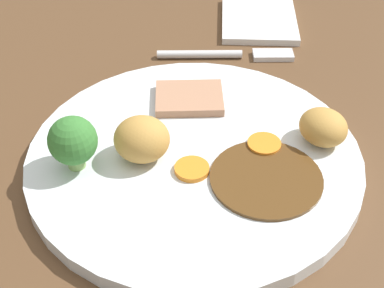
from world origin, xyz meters
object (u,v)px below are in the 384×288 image
(roast_potato_right, at_px, (142,139))
(carrot_coin_back, at_px, (195,169))
(roast_potato_left, at_px, (323,126))
(dinner_plate, at_px, (192,159))
(meat_slice_main, at_px, (189,98))
(fork, at_px, (230,55))
(folded_napkin, at_px, (259,20))
(broccoli_floret, at_px, (73,141))
(carrot_coin_front, at_px, (264,145))

(roast_potato_right, height_order, carrot_coin_back, roast_potato_right)
(roast_potato_left, relative_size, roast_potato_right, 0.92)
(dinner_plate, xyz_separation_m, roast_potato_left, (-0.03, 0.11, 0.02))
(meat_slice_main, height_order, roast_potato_left, roast_potato_left)
(meat_slice_main, distance_m, carrot_coin_back, 0.10)
(carrot_coin_back, relative_size, fork, 0.19)
(folded_napkin, bearing_deg, roast_potato_right, -20.41)
(roast_potato_left, bearing_deg, dinner_plate, -76.50)
(dinner_plate, height_order, broccoli_floret, broccoli_floret)
(roast_potato_left, relative_size, carrot_coin_front, 1.48)
(dinner_plate, distance_m, folded_napkin, 0.27)
(meat_slice_main, height_order, roast_potato_right, roast_potato_right)
(roast_potato_right, relative_size, fork, 0.31)
(meat_slice_main, distance_m, broccoli_floret, 0.13)
(carrot_coin_back, bearing_deg, broccoli_floret, -88.90)
(dinner_plate, xyz_separation_m, folded_napkin, (-0.26, 0.06, -0.00))
(roast_potato_right, xyz_separation_m, carrot_coin_back, (0.01, 0.05, -0.02))
(dinner_plate, relative_size, carrot_coin_back, 9.90)
(broccoli_floret, bearing_deg, dinner_plate, 104.64)
(roast_potato_left, xyz_separation_m, fork, (-0.15, -0.09, -0.03))
(dinner_plate, xyz_separation_m, fork, (-0.18, 0.03, -0.00))
(fork, bearing_deg, folded_napkin, 63.12)
(meat_slice_main, distance_m, roast_potato_left, 0.13)
(broccoli_floret, height_order, folded_napkin, broccoli_floret)
(carrot_coin_front, xyz_separation_m, broccoli_floret, (0.04, -0.16, 0.02))
(carrot_coin_front, bearing_deg, roast_potato_left, 105.38)
(dinner_plate, bearing_deg, roast_potato_right, -78.95)
(meat_slice_main, xyz_separation_m, carrot_coin_back, (0.10, 0.01, -0.00))
(roast_potato_left, xyz_separation_m, roast_potato_right, (0.04, -0.15, 0.00))
(roast_potato_left, xyz_separation_m, broccoli_floret, (0.05, -0.21, 0.01))
(roast_potato_right, bearing_deg, broccoli_floret, -72.66)
(folded_napkin, bearing_deg, roast_potato_left, 12.50)
(meat_slice_main, height_order, fork, meat_slice_main)
(meat_slice_main, relative_size, carrot_coin_front, 2.18)
(dinner_plate, height_order, carrot_coin_front, carrot_coin_front)
(dinner_plate, bearing_deg, folded_napkin, 167.24)
(carrot_coin_back, height_order, fork, carrot_coin_back)
(carrot_coin_back, bearing_deg, meat_slice_main, -172.29)
(carrot_coin_front, distance_m, folded_napkin, 0.25)
(carrot_coin_front, height_order, fork, carrot_coin_front)
(dinner_plate, height_order, carrot_coin_back, carrot_coin_back)
(dinner_plate, bearing_deg, carrot_coin_front, 101.96)
(roast_potato_left, bearing_deg, roast_potato_right, -77.15)
(fork, bearing_deg, broccoli_floret, -126.21)
(meat_slice_main, relative_size, roast_potato_right, 1.36)
(dinner_plate, xyz_separation_m, carrot_coin_back, (0.02, 0.00, 0.01))
(fork, bearing_deg, meat_slice_main, -114.30)
(meat_slice_main, xyz_separation_m, roast_potato_right, (0.08, -0.03, 0.02))
(carrot_coin_back, distance_m, folded_napkin, 0.29)
(roast_potato_right, xyz_separation_m, broccoli_floret, (0.02, -0.05, 0.01))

